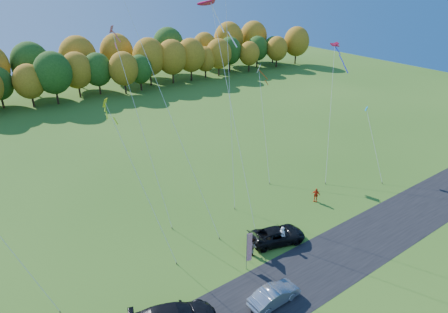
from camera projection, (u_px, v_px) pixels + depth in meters
ground at (265, 253)px, 34.65m from camera, size 160.00×160.00×0.00m
asphalt_strip at (298, 279)px, 31.72m from camera, size 90.00×6.00×0.01m
tree_line at (71, 101)px, 74.93m from camera, size 116.00×12.00×10.00m
black_suv at (277, 235)px, 35.82m from camera, size 5.51×3.75×1.40m
silver_sedan at (274, 295)px, 29.24m from camera, size 4.19×1.52×1.37m
person_tailgate_a at (282, 236)px, 35.33m from camera, size 0.52×0.73×1.89m
person_tailgate_b at (253, 246)px, 34.22m from camera, size 0.79×0.91×1.58m
person_east at (316, 195)px, 42.05m from camera, size 0.79×0.98×1.56m
feather_flag at (249, 247)px, 31.96m from camera, size 0.46×0.20×3.56m
kite_delta_blue at (155, 78)px, 33.22m from camera, size 6.62×12.33×29.37m
kite_parafoil_orange at (227, 38)px, 40.09m from camera, size 8.52×12.24×32.68m
kite_delta_red at (233, 112)px, 37.20m from camera, size 3.75×11.47×21.15m
kite_parafoil_rainbow at (330, 111)px, 47.15m from camera, size 8.82×7.29×14.64m
kite_diamond_yellow at (141, 184)px, 32.46m from camera, size 2.61×7.20×13.42m
kite_diamond_green at (5, 243)px, 27.22m from camera, size 4.44×5.85×11.15m
kite_diamond_white at (264, 124)px, 47.04m from camera, size 4.76×8.00×12.30m
kite_diamond_pink at (142, 131)px, 36.41m from camera, size 1.59×7.62×18.21m
kite_diamond_blue_low at (374, 145)px, 46.76m from camera, size 2.83×5.62×7.77m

